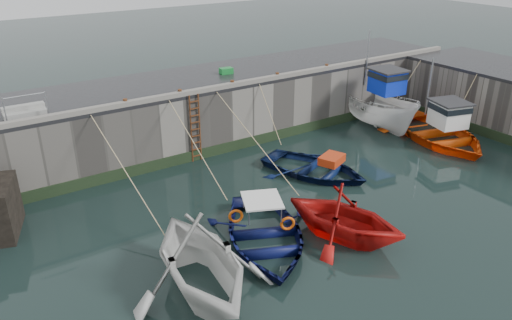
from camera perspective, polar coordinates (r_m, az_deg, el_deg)
ground at (r=17.67m, az=14.53°, el=-9.73°), size 120.00×120.00×0.00m
quay_back at (r=25.99m, az=-5.60°, el=5.96°), size 30.00×5.00×3.00m
road_back at (r=25.54m, az=-5.74°, el=9.32°), size 30.00×5.00×0.16m
kerb_back at (r=23.51m, az=-3.02°, el=8.53°), size 30.00×0.30×0.20m
algae_back at (r=24.35m, az=-2.64°, el=1.61°), size 30.00×0.08×0.50m
ladder at (r=22.94m, az=-6.94°, el=3.58°), size 0.51×0.08×3.20m
boat_near_white at (r=15.49m, az=-6.26°, el=-14.49°), size 5.04×5.68×2.75m
boat_near_white_rope at (r=19.74m, az=-13.73°, el=-5.75°), size 0.04×6.52×3.10m
boat_near_blue at (r=17.41m, az=0.97°, el=-9.40°), size 5.69×6.49×1.12m
boat_near_blue_rope at (r=21.13m, az=-6.68°, el=-3.04°), size 0.04×5.60×3.10m
boat_near_blacktrim at (r=17.96m, az=9.85°, el=-8.64°), size 5.06×5.40×2.28m
boat_near_blacktrim_rope at (r=21.75m, az=-0.12°, el=-2.02°), size 0.04×6.71×3.10m
boat_near_navy at (r=22.27m, az=6.67°, el=-1.54°), size 5.09×5.85×1.01m
boat_near_navy_rope at (r=24.67m, az=1.71°, el=1.30°), size 0.04×3.11×3.10m
boat_far_white at (r=28.28m, az=13.71°, el=5.84°), size 2.96×6.28×5.34m
boat_far_orange at (r=27.20m, az=20.11°, el=2.98°), size 6.17×7.44×4.33m
fish_crate at (r=25.91m, az=-3.43°, el=10.15°), size 0.70×0.48×0.30m
railing at (r=21.73m, az=-24.96°, el=5.18°), size 1.60×1.05×1.00m
bollard_a at (r=21.61m, az=-14.71°, el=6.42°), size 0.18×0.18×0.28m
bollard_b at (r=22.48m, az=-8.69°, el=7.64°), size 0.18×0.18×0.28m
bollard_c at (r=23.68m, az=-2.73°, el=8.76°), size 0.18×0.18×0.28m
bollard_d at (r=25.06m, az=2.45°, el=9.65°), size 0.18×0.18×0.28m
bollard_e at (r=27.00m, az=8.06°, el=10.52°), size 0.18×0.18×0.28m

